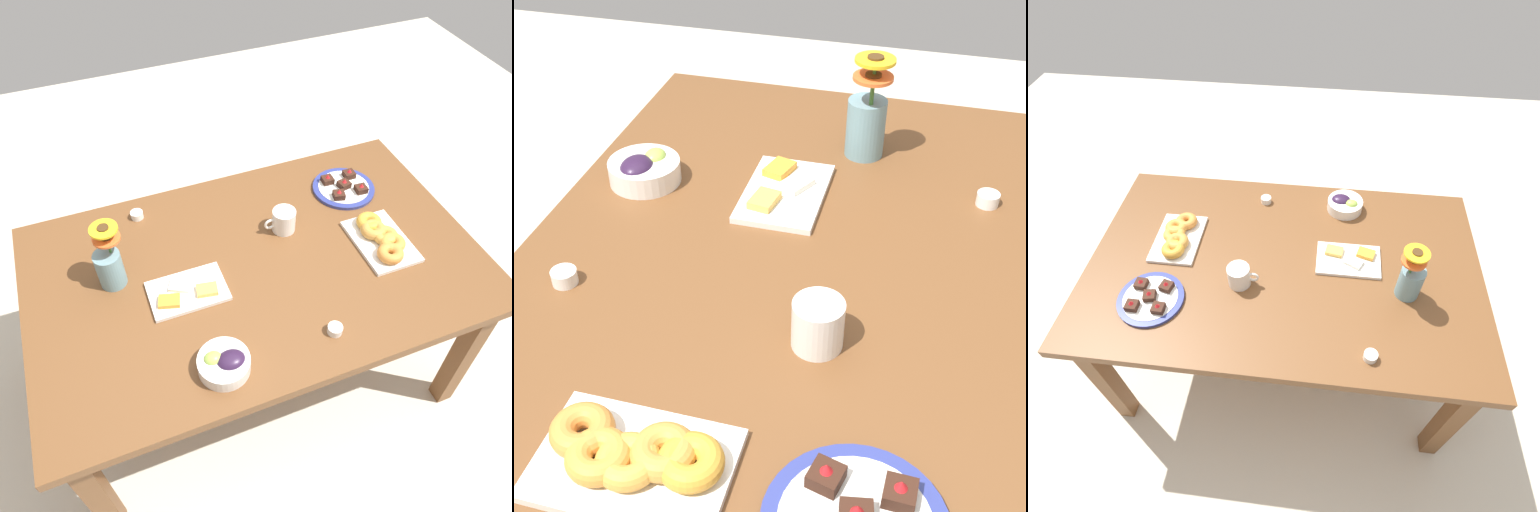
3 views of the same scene
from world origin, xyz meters
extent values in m
plane|color=beige|center=(0.00, 0.00, 0.00)|extent=(6.00, 6.00, 0.00)
cube|color=brown|center=(0.00, 0.00, 0.72)|extent=(1.60, 1.00, 0.04)
cube|color=brown|center=(-0.72, -0.42, 0.35)|extent=(0.07, 0.07, 0.70)
cube|color=brown|center=(0.72, -0.42, 0.35)|extent=(0.07, 0.07, 0.70)
cube|color=brown|center=(-0.72, 0.42, 0.35)|extent=(0.07, 0.07, 0.70)
cube|color=brown|center=(0.72, 0.42, 0.35)|extent=(0.07, 0.07, 0.70)
cylinder|color=white|center=(-0.16, -0.12, 0.78)|extent=(0.09, 0.09, 0.09)
cylinder|color=brown|center=(-0.16, -0.12, 0.82)|extent=(0.08, 0.08, 0.00)
torus|color=white|center=(-0.10, -0.12, 0.78)|extent=(0.05, 0.01, 0.05)
cylinder|color=white|center=(0.24, 0.35, 0.77)|extent=(0.16, 0.16, 0.05)
ellipsoid|color=#2D1938|center=(0.22, 0.36, 0.79)|extent=(0.09, 0.07, 0.04)
ellipsoid|color=#9EC14C|center=(0.27, 0.34, 0.79)|extent=(0.06, 0.05, 0.04)
cube|color=white|center=(0.26, 0.04, 0.75)|extent=(0.26, 0.17, 0.01)
cube|color=#EFB74C|center=(0.20, 0.07, 0.76)|extent=(0.08, 0.06, 0.02)
cube|color=white|center=(0.28, 0.02, 0.76)|extent=(0.09, 0.08, 0.01)
cube|color=orange|center=(0.33, 0.07, 0.76)|extent=(0.08, 0.07, 0.02)
cube|color=white|center=(-0.47, 0.07, 0.75)|extent=(0.19, 0.28, 0.01)
torus|color=gold|center=(-0.46, -0.01, 0.77)|extent=(0.11, 0.11, 0.04)
torus|color=#C98A3A|center=(-0.45, 0.03, 0.77)|extent=(0.13, 0.13, 0.04)
torus|color=gold|center=(-0.48, 0.07, 0.77)|extent=(0.12, 0.12, 0.04)
torus|color=gold|center=(-0.48, 0.11, 0.77)|extent=(0.13, 0.13, 0.04)
torus|color=orange|center=(-0.45, 0.16, 0.77)|extent=(0.12, 0.12, 0.04)
cylinder|color=white|center=(-0.13, 0.36, 0.75)|extent=(0.05, 0.05, 0.03)
cylinder|color=#C68923|center=(-0.13, 0.36, 0.76)|extent=(0.04, 0.04, 0.01)
cylinder|color=white|center=(0.34, -0.39, 0.75)|extent=(0.05, 0.05, 0.03)
cylinder|color=maroon|center=(0.34, -0.39, 0.76)|extent=(0.04, 0.04, 0.01)
cylinder|color=navy|center=(-0.48, -0.24, 0.75)|extent=(0.25, 0.25, 0.01)
cylinder|color=white|center=(-0.48, -0.24, 0.75)|extent=(0.21, 0.21, 0.01)
cube|color=#381E14|center=(-0.53, -0.19, 0.77)|extent=(0.05, 0.05, 0.02)
cone|color=red|center=(-0.53, -0.19, 0.79)|extent=(0.02, 0.02, 0.01)
cube|color=#381E14|center=(-0.43, -0.19, 0.77)|extent=(0.05, 0.05, 0.02)
cone|color=red|center=(-0.43, -0.19, 0.79)|extent=(0.02, 0.02, 0.01)
cube|color=#381E14|center=(-0.53, -0.29, 0.77)|extent=(0.04, 0.04, 0.02)
cone|color=red|center=(-0.53, -0.29, 0.79)|extent=(0.02, 0.02, 0.01)
cube|color=#381E14|center=(-0.43, -0.29, 0.77)|extent=(0.05, 0.05, 0.02)
cone|color=red|center=(-0.43, -0.29, 0.79)|extent=(0.02, 0.02, 0.01)
cube|color=#381E14|center=(-0.48, -0.24, 0.77)|extent=(0.05, 0.05, 0.02)
cone|color=red|center=(-0.48, -0.24, 0.79)|extent=(0.02, 0.02, 0.01)
cylinder|color=#6B939E|center=(0.48, -0.10, 0.81)|extent=(0.09, 0.09, 0.14)
cylinder|color=#3D702D|center=(0.47, -0.11, 0.93)|extent=(0.01, 0.01, 0.10)
cylinder|color=yellow|center=(0.47, -0.11, 0.98)|extent=(0.09, 0.09, 0.01)
cylinder|color=#472D14|center=(0.47, -0.11, 0.99)|extent=(0.04, 0.04, 0.01)
cylinder|color=#3D702D|center=(0.47, -0.11, 0.91)|extent=(0.01, 0.01, 0.06)
cylinder|color=orange|center=(0.47, -0.11, 0.94)|extent=(0.09, 0.09, 0.01)
cylinder|color=#472D14|center=(0.47, -0.11, 0.95)|extent=(0.04, 0.04, 0.01)
camera|label=1|loc=(0.43, 1.09, 2.07)|focal=35.00mm
camera|label=2|loc=(-1.00, -0.27, 1.60)|focal=50.00mm
camera|label=3|loc=(0.12, -1.04, 2.00)|focal=28.00mm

